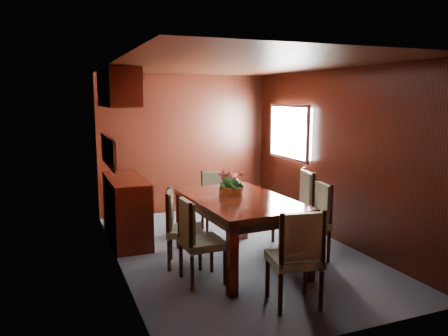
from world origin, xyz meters
name	(u,v)px	position (x,y,z in m)	size (l,w,h in m)	color
ground	(235,251)	(0.00, 0.00, 0.00)	(4.50, 4.50, 0.00)	#39414D
room_shell	(218,126)	(-0.10, 0.33, 1.63)	(3.06, 4.52, 2.41)	black
sideboard	(126,209)	(-1.25, 1.00, 0.45)	(0.48, 1.40, 0.90)	black
dining_table	(239,207)	(-0.12, -0.40, 0.70)	(1.17, 1.79, 0.81)	black
chair_left_near	(196,236)	(-0.79, -0.76, 0.53)	(0.44, 0.46, 0.95)	black
chair_left_far	(179,224)	(-0.82, -0.21, 0.51)	(0.53, 0.55, 0.92)	black
chair_right_near	(314,216)	(0.82, -0.59, 0.54)	(0.52, 0.54, 0.97)	black
chair_right_far	(298,204)	(0.85, -0.15, 0.58)	(0.60, 0.61, 1.05)	black
chair_head	(297,253)	(-0.08, -1.67, 0.55)	(0.53, 0.52, 0.98)	black
chair_foot	(216,198)	(0.09, 0.95, 0.50)	(0.48, 0.47, 0.91)	black
flower_centerpiece	(231,182)	(-0.12, -0.15, 0.97)	(0.32, 0.32, 0.32)	#A86833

